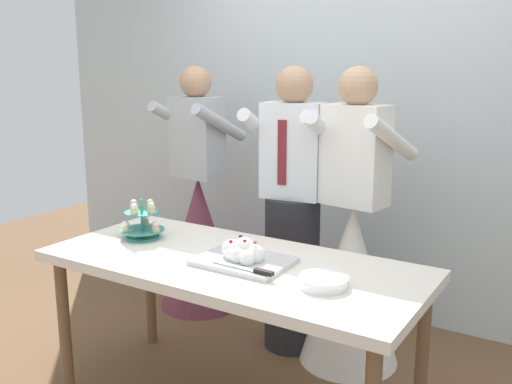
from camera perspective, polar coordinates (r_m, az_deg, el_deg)
rear_wall at (r=3.85m, az=10.24°, el=9.20°), size 5.20×0.10×2.90m
dessert_table at (r=2.70m, az=-2.39°, el=-8.26°), size 1.80×0.80×0.78m
cupcake_stand at (r=3.04m, az=-11.28°, el=-3.00°), size 0.23×0.23×0.21m
main_cake_tray at (r=2.61m, az=-1.27°, el=-6.33°), size 0.44×0.31×0.13m
plate_stack at (r=2.38m, az=6.69°, el=-8.86°), size 0.21×0.21×0.04m
person_groom at (r=3.33m, az=3.64°, el=-3.42°), size 0.52×0.54×1.66m
person_bride at (r=3.25m, az=9.51°, el=-7.03°), size 0.56×0.56×1.66m
person_guest at (r=3.97m, az=-5.72°, el=-3.30°), size 0.56×0.56×1.66m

